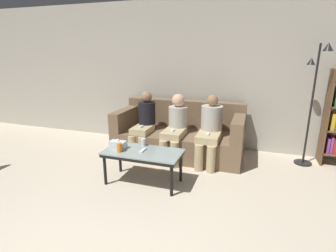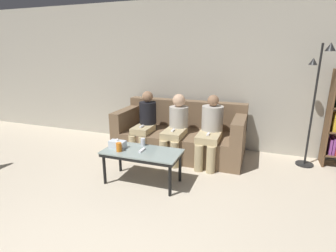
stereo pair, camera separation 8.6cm
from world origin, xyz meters
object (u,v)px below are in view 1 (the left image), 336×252
(couch, at_px, (180,135))
(tissue_box, at_px, (118,145))
(standing_lamp, at_px, (314,93))
(cup_near_left, at_px, (143,142))
(seated_person_left_end, at_px, (144,122))
(seated_person_mid_left, at_px, (176,126))
(seated_person_mid_right, at_px, (210,128))
(cup_near_right, at_px, (120,148))
(coffee_table, at_px, (143,154))
(game_remote, at_px, (143,150))

(couch, xyz_separation_m, tissue_box, (-0.52, -1.22, 0.19))
(standing_lamp, bearing_deg, cup_near_left, -151.88)
(cup_near_left, bearing_deg, seated_person_left_end, 112.47)
(seated_person_mid_left, relative_size, seated_person_mid_right, 0.98)
(cup_near_right, bearing_deg, coffee_table, 23.20)
(game_remote, bearing_deg, standing_lamp, 32.69)
(coffee_table, xyz_separation_m, seated_person_mid_left, (0.16, 0.97, 0.15))
(cup_near_right, relative_size, game_remote, 0.79)
(coffee_table, bearing_deg, couch, 82.67)
(standing_lamp, bearing_deg, seated_person_mid_right, -164.18)
(cup_near_left, relative_size, seated_person_mid_right, 0.10)
(game_remote, xyz_separation_m, standing_lamp, (2.16, 1.38, 0.66))
(couch, xyz_separation_m, seated_person_mid_right, (0.56, -0.24, 0.25))
(game_remote, bearing_deg, seated_person_left_end, 112.30)
(tissue_box, xyz_separation_m, standing_lamp, (2.52, 1.39, 0.62))
(seated_person_mid_left, distance_m, seated_person_mid_right, 0.56)
(tissue_box, bearing_deg, couch, 66.97)
(tissue_box, distance_m, seated_person_mid_left, 1.10)
(game_remote, bearing_deg, tissue_box, -179.02)
(cup_near_right, bearing_deg, standing_lamp, 31.70)
(tissue_box, bearing_deg, cup_near_left, 34.61)
(couch, distance_m, standing_lamp, 2.17)
(tissue_box, distance_m, seated_person_left_end, 0.99)
(cup_near_left, relative_size, seated_person_mid_left, 0.10)
(couch, bearing_deg, seated_person_mid_right, -22.92)
(standing_lamp, distance_m, seated_person_left_end, 2.65)
(cup_near_right, bearing_deg, game_remote, 23.20)
(seated_person_left_end, height_order, seated_person_mid_left, seated_person_left_end)
(seated_person_left_end, bearing_deg, game_remote, -67.70)
(cup_near_right, distance_m, seated_person_left_end, 1.10)
(seated_person_left_end, bearing_deg, standing_lamp, 9.03)
(seated_person_left_end, distance_m, seated_person_mid_right, 1.11)
(couch, distance_m, cup_near_left, 1.06)
(tissue_box, distance_m, seated_person_mid_right, 1.46)
(tissue_box, xyz_separation_m, seated_person_mid_left, (0.52, 0.97, 0.05))
(tissue_box, relative_size, seated_person_mid_left, 0.21)
(cup_near_right, height_order, standing_lamp, standing_lamp)
(coffee_table, relative_size, game_remote, 6.82)
(seated_person_left_end, height_order, seated_person_mid_right, seated_person_left_end)
(cup_near_right, xyz_separation_m, game_remote, (0.27, 0.12, -0.05))
(cup_near_right, bearing_deg, seated_person_left_end, 96.58)
(standing_lamp, relative_size, seated_person_mid_left, 1.74)
(cup_near_right, distance_m, seated_person_mid_left, 1.17)
(couch, height_order, seated_person_left_end, seated_person_left_end)
(standing_lamp, distance_m, seated_person_mid_left, 2.12)
(cup_near_left, relative_size, game_remote, 0.69)
(couch, distance_m, seated_person_left_end, 0.65)
(tissue_box, relative_size, game_remote, 1.47)
(coffee_table, distance_m, seated_person_left_end, 1.07)
(cup_near_right, relative_size, tissue_box, 0.54)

